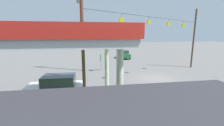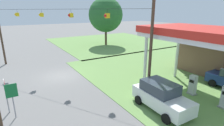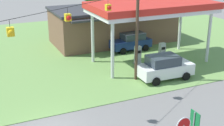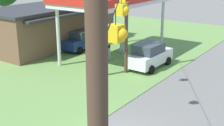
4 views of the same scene
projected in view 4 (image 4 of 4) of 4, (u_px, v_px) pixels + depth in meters
name	position (u px, v px, depth m)	size (l,w,h in m)	color
grass_verge_station_corner	(66.00, 40.00, 33.74)	(36.00, 28.00, 0.04)	#6B934C
gas_station_store	(51.00, 25.00, 31.40)	(13.57, 7.15, 3.98)	brown
fuel_pump_near	(107.00, 51.00, 26.67)	(0.71, 0.56, 1.69)	gray
fuel_pump_far	(123.00, 45.00, 28.71)	(0.71, 0.56, 1.69)	gray
car_at_pumps_front	(149.00, 55.00, 24.63)	(4.49, 2.20, 2.00)	white
car_at_pumps_rear	(81.00, 40.00, 29.89)	(4.27, 2.20, 1.86)	navy
signal_span_gantry	(123.00, 40.00, 13.07)	(16.67, 10.24, 8.88)	#4C3828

